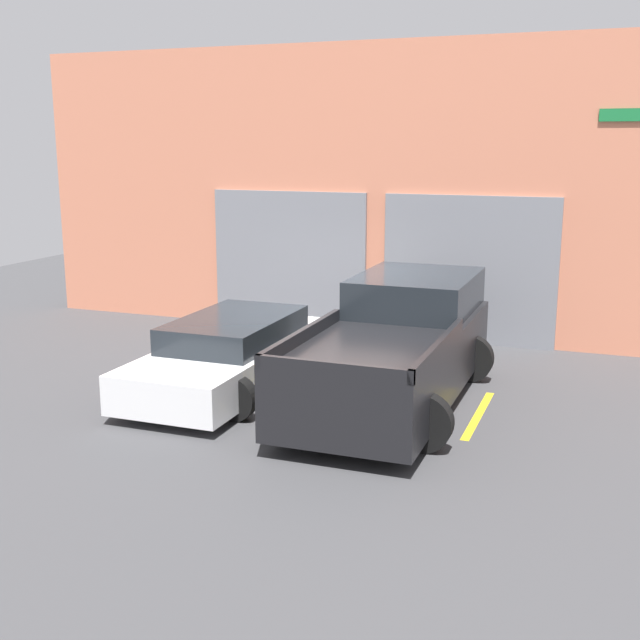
# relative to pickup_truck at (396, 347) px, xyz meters

# --- Properties ---
(ground_plane) EXTENTS (28.00, 28.00, 0.00)m
(ground_plane) POSITION_rel_pickup_truck_xyz_m (-1.32, 0.96, -0.84)
(ground_plane) COLOR #3D3D3F
(shophouse_building) EXTENTS (15.69, 0.68, 5.78)m
(shophouse_building) POSITION_rel_pickup_truck_xyz_m (-1.33, 4.25, 2.02)
(shophouse_building) COLOR #D17A5B
(shophouse_building) RESTS_ON ground
(pickup_truck) EXTENTS (2.54, 5.31, 1.77)m
(pickup_truck) POSITION_rel_pickup_truck_xyz_m (0.00, 0.00, 0.00)
(pickup_truck) COLOR black
(pickup_truck) RESTS_ON ground
(sedan_white) EXTENTS (2.17, 4.63, 1.13)m
(sedan_white) POSITION_rel_pickup_truck_xyz_m (-2.65, -0.24, -0.29)
(sedan_white) COLOR white
(sedan_white) RESTS_ON ground
(parking_stripe_far_left) EXTENTS (0.12, 2.20, 0.01)m
(parking_stripe_far_left) POSITION_rel_pickup_truck_xyz_m (-3.97, -0.27, -0.83)
(parking_stripe_far_left) COLOR gold
(parking_stripe_far_left) RESTS_ON ground
(parking_stripe_left) EXTENTS (0.12, 2.20, 0.01)m
(parking_stripe_left) POSITION_rel_pickup_truck_xyz_m (-1.32, -0.27, -0.83)
(parking_stripe_left) COLOR gold
(parking_stripe_left) RESTS_ON ground
(parking_stripe_centre) EXTENTS (0.12, 2.20, 0.01)m
(parking_stripe_centre) POSITION_rel_pickup_truck_xyz_m (1.32, -0.27, -0.83)
(parking_stripe_centre) COLOR gold
(parking_stripe_centre) RESTS_ON ground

